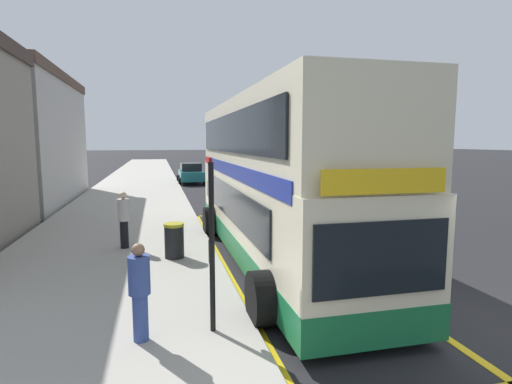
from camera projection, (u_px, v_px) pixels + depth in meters
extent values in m
plane|color=black|center=(219.00, 177.00, 37.98)|extent=(260.00, 260.00, 0.00)
cube|color=#A39E93|center=(141.00, 178.00, 36.32)|extent=(6.00, 76.00, 0.14)
cube|color=beige|center=(272.00, 210.00, 11.39)|extent=(2.42, 11.45, 2.30)
cube|color=beige|center=(273.00, 135.00, 11.13)|extent=(2.40, 11.22, 1.90)
cube|color=#196B3D|center=(272.00, 240.00, 11.50)|extent=(2.44, 11.47, 0.60)
cube|color=navy|center=(272.00, 169.00, 11.25)|extent=(2.45, 10.54, 0.36)
cube|color=black|center=(227.00, 199.00, 11.45)|extent=(0.04, 9.16, 0.90)
cube|color=black|center=(228.00, 133.00, 10.84)|extent=(0.04, 10.08, 1.00)
cube|color=black|center=(382.00, 259.00, 5.82)|extent=(2.13, 0.04, 1.10)
cube|color=yellow|center=(385.00, 181.00, 5.68)|extent=(1.94, 0.04, 0.36)
cylinder|color=black|center=(266.00, 298.00, 7.22)|extent=(0.56, 1.00, 1.00)
cylinder|color=black|center=(395.00, 286.00, 7.83)|extent=(0.56, 1.00, 1.00)
cylinder|color=black|center=(212.00, 221.00, 14.23)|extent=(0.56, 1.00, 1.00)
cylinder|color=black|center=(283.00, 218.00, 14.84)|extent=(0.56, 1.00, 1.00)
cube|color=gold|center=(220.00, 259.00, 11.32)|extent=(0.16, 13.76, 0.01)
cube|color=gold|center=(320.00, 252.00, 12.02)|extent=(0.16, 13.76, 0.01)
cube|color=gold|center=(230.00, 215.00, 18.23)|extent=(3.15, 0.16, 0.01)
cylinder|color=black|center=(212.00, 248.00, 6.59)|extent=(0.09, 0.09, 2.81)
cube|color=silver|center=(209.00, 172.00, 6.68)|extent=(0.05, 0.42, 0.30)
cube|color=red|center=(209.00, 160.00, 6.66)|extent=(0.05, 0.42, 0.10)
cube|color=black|center=(211.00, 253.00, 6.70)|extent=(0.06, 0.28, 0.40)
cube|color=slate|center=(243.00, 168.00, 41.05)|extent=(1.76, 4.20, 0.72)
cube|color=black|center=(243.00, 161.00, 40.88)|extent=(1.52, 1.90, 0.60)
cylinder|color=black|center=(232.00, 171.00, 42.13)|extent=(0.22, 0.60, 0.60)
cylinder|color=black|center=(249.00, 170.00, 42.57)|extent=(0.22, 0.60, 0.60)
cylinder|color=black|center=(236.00, 172.00, 39.62)|extent=(0.22, 0.60, 0.60)
cylinder|color=black|center=(255.00, 172.00, 40.06)|extent=(0.22, 0.60, 0.60)
cube|color=maroon|center=(267.00, 176.00, 31.45)|extent=(1.76, 4.20, 0.72)
cube|color=black|center=(267.00, 167.00, 31.27)|extent=(1.52, 1.90, 0.60)
cylinder|color=black|center=(251.00, 179.00, 32.53)|extent=(0.22, 0.60, 0.60)
cylinder|color=black|center=(274.00, 179.00, 32.96)|extent=(0.22, 0.60, 0.60)
cylinder|color=black|center=(259.00, 182.00, 30.01)|extent=(0.22, 0.60, 0.60)
cylinder|color=black|center=(283.00, 182.00, 30.45)|extent=(0.22, 0.60, 0.60)
cube|color=#196066|center=(191.00, 175.00, 31.93)|extent=(1.76, 4.20, 0.72)
cube|color=black|center=(191.00, 167.00, 31.75)|extent=(1.52, 1.90, 0.60)
cylinder|color=black|center=(178.00, 178.00, 33.01)|extent=(0.22, 0.60, 0.60)
cylinder|color=black|center=(201.00, 178.00, 33.45)|extent=(0.22, 0.60, 0.60)
cylinder|color=black|center=(180.00, 181.00, 30.50)|extent=(0.22, 0.60, 0.60)
cylinder|color=black|center=(205.00, 181.00, 30.94)|extent=(0.22, 0.60, 0.60)
cylinder|color=#33478C|center=(141.00, 317.00, 6.38)|extent=(0.24, 0.24, 0.77)
cylinder|color=#33478C|center=(139.00, 275.00, 6.30)|extent=(0.34, 0.34, 0.61)
sphere|color=#8C664C|center=(138.00, 250.00, 6.25)|extent=(0.20, 0.20, 0.20)
cylinder|color=black|center=(124.00, 234.00, 11.97)|extent=(0.24, 0.24, 0.82)
cylinder|color=#B7B2AD|center=(123.00, 210.00, 11.88)|extent=(0.34, 0.34, 0.65)
sphere|color=beige|center=(123.00, 195.00, 11.83)|extent=(0.22, 0.22, 0.22)
cylinder|color=black|center=(174.00, 242.00, 10.97)|extent=(0.52, 0.52, 0.86)
cylinder|color=#A5991E|center=(174.00, 225.00, 10.91)|extent=(0.54, 0.54, 0.08)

